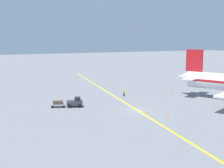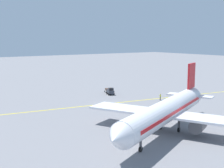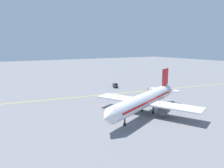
{
  "view_description": "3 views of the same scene",
  "coord_description": "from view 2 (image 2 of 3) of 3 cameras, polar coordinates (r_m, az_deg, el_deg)",
  "views": [
    {
      "loc": [
        27.98,
        48.84,
        13.39
      ],
      "look_at": [
        2.57,
        -5.47,
        4.32
      ],
      "focal_mm": 50.0,
      "sensor_mm": 36.0,
      "label": 1
    },
    {
      "loc": [
        -60.16,
        40.93,
        15.52
      ],
      "look_at": [
        3.91,
        -4.06,
        3.95
      ],
      "focal_mm": 50.0,
      "sensor_mm": 36.0,
      "label": 2
    },
    {
      "loc": [
        -66.44,
        40.06,
        17.4
      ],
      "look_at": [
        0.38,
        -0.2,
        3.62
      ],
      "focal_mm": 35.0,
      "sensor_mm": 36.0,
      "label": 3
    }
  ],
  "objects": [
    {
      "name": "baggage_tug_dark",
      "position": [
        86.04,
        -0.28,
        -1.37
      ],
      "size": [
        3.33,
        2.57,
        2.11
      ],
      "color": "#333842",
      "rests_on": "ground"
    },
    {
      "name": "ground_crew_worker",
      "position": [
        79.35,
        8.82,
        -2.3
      ],
      "size": [
        0.39,
        0.49,
        1.68
      ],
      "color": "#23232D",
      "rests_on": "ground"
    },
    {
      "name": "traffic_cone_by_wingtip",
      "position": [
        59.97,
        19.09,
        -6.79
      ],
      "size": [
        0.32,
        0.32,
        0.55
      ],
      "primitive_type": "cone",
      "color": "orange",
      "rests_on": "ground"
    },
    {
      "name": "traffic_cone_far_edge",
      "position": [
        72.54,
        -2.01,
        -3.73
      ],
      "size": [
        0.32,
        0.32,
        0.55
      ],
      "primitive_type": "cone",
      "color": "orange",
      "rests_on": "ground"
    },
    {
      "name": "traffic_cone_near_nose",
      "position": [
        68.98,
        -3.28,
        -4.38
      ],
      "size": [
        0.32,
        0.32,
        0.55
      ],
      "primitive_type": "cone",
      "color": "orange",
      "rests_on": "ground"
    },
    {
      "name": "apron_yellow_centreline",
      "position": [
        74.4,
        -0.83,
        -3.63
      ],
      "size": [
        17.93,
        118.77,
        0.01
      ],
      "primitive_type": "cube",
      "rotation": [
        0.0,
        0.0,
        -0.15
      ],
      "color": "yellow",
      "rests_on": "ground"
    },
    {
      "name": "airplane_at_gate",
      "position": [
        51.87,
        9.99,
        -4.89
      ],
      "size": [
        27.61,
        33.51,
        10.6
      ],
      "color": "white",
      "rests_on": "ground"
    },
    {
      "name": "baggage_cart_trailing",
      "position": [
        89.22,
        -0.8,
        -1.12
      ],
      "size": [
        2.93,
        2.22,
        1.24
      ],
      "color": "gray",
      "rests_on": "ground"
    },
    {
      "name": "traffic_cone_mid_apron",
      "position": [
        69.74,
        13.58,
        -4.46
      ],
      "size": [
        0.32,
        0.32,
        0.55
      ],
      "primitive_type": "cone",
      "color": "orange",
      "rests_on": "ground"
    },
    {
      "name": "ground_plane",
      "position": [
        74.4,
        -0.83,
        -3.63
      ],
      "size": [
        400.0,
        400.0,
        0.0
      ],
      "primitive_type": "plane",
      "color": "slate"
    }
  ]
}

